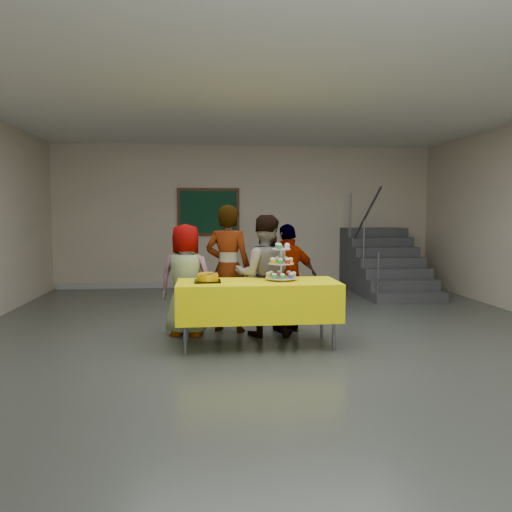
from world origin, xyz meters
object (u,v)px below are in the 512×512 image
at_px(schoolchild_d, 288,278).
at_px(staircase, 382,267).
at_px(schoolchild_c, 264,276).
at_px(noticeboard, 208,212).
at_px(cupcake_stand, 281,266).
at_px(bake_table, 258,299).
at_px(bear_cake, 208,277).
at_px(schoolchild_a, 186,280).
at_px(schoolchild_b, 228,269).

height_order(schoolchild_d, staircase, staircase).
bearing_deg(schoolchild_d, schoolchild_c, 11.98).
bearing_deg(noticeboard, cupcake_stand, -80.42).
relative_size(bake_table, schoolchild_d, 1.32).
height_order(bear_cake, noticeboard, noticeboard).
distance_m(staircase, noticeboard, 3.76).
bearing_deg(cupcake_stand, noticeboard, 99.58).
bearing_deg(schoolchild_c, bake_table, 81.00).
height_order(schoolchild_a, schoolchild_b, schoolchild_b).
bearing_deg(bake_table, schoolchild_c, 75.37).
bearing_deg(schoolchild_c, staircase, -123.62).
bearing_deg(schoolchild_c, cupcake_stand, 113.87).
height_order(bear_cake, schoolchild_c, schoolchild_c).
relative_size(staircase, noticeboard, 1.85).
bearing_deg(schoolchild_d, bake_table, 38.89).
bearing_deg(staircase, schoolchild_a, -138.79).
distance_m(schoolchild_d, noticeboard, 4.33).
bearing_deg(cupcake_stand, schoolchild_a, 153.01).
relative_size(schoolchild_d, staircase, 0.59).
distance_m(cupcake_stand, schoolchild_a, 1.30).
distance_m(bear_cake, schoolchild_b, 0.83).
height_order(cupcake_stand, schoolchild_a, schoolchild_a).
height_order(bake_table, schoolchild_c, schoolchild_c).
height_order(bake_table, cupcake_stand, cupcake_stand).
bearing_deg(schoolchild_d, bear_cake, 16.66).
xyz_separation_m(cupcake_stand, noticeboard, (-0.81, 4.77, 0.66)).
xyz_separation_m(schoolchild_a, schoolchild_c, (0.99, -0.12, 0.06)).
bearing_deg(bear_cake, bake_table, -0.41).
bearing_deg(staircase, bake_table, -126.69).
bearing_deg(schoolchild_a, bear_cake, 128.76).
height_order(schoolchild_b, schoolchild_c, schoolchild_b).
bearing_deg(bear_cake, schoolchild_a, 113.04).
height_order(staircase, noticeboard, noticeboard).
bearing_deg(schoolchild_a, bake_table, 158.90).
distance_m(schoolchild_a, schoolchild_d, 1.34).
distance_m(bake_table, schoolchild_d, 0.87).
bearing_deg(bear_cake, noticeboard, 89.24).
height_order(schoolchild_c, staircase, staircase).
distance_m(bake_table, schoolchild_a, 1.08).
relative_size(schoolchild_b, staircase, 0.70).
relative_size(schoolchild_a, schoolchild_d, 1.00).
height_order(bake_table, bear_cake, bear_cake).
xyz_separation_m(schoolchild_a, noticeboard, (0.33, 4.19, 0.88)).
bearing_deg(schoolchild_d, schoolchild_b, -22.27).
distance_m(cupcake_stand, schoolchild_b, 0.94).
distance_m(schoolchild_c, noticeboard, 4.44).
height_order(schoolchild_a, schoolchild_c, schoolchild_c).
xyz_separation_m(bake_table, schoolchild_b, (-0.31, 0.78, 0.28)).
bearing_deg(schoolchild_a, noticeboard, -78.84).
bearing_deg(schoolchild_c, schoolchild_b, -25.69).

